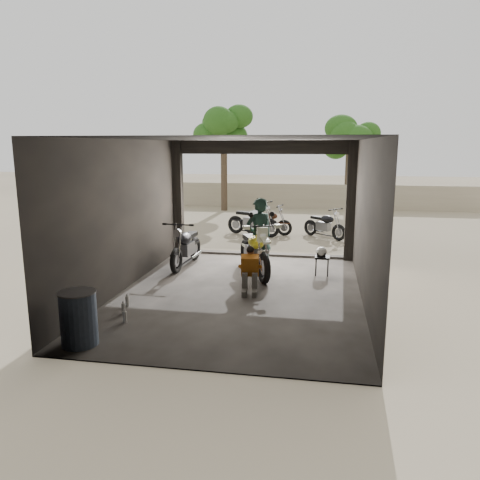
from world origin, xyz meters
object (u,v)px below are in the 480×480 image
(helmet, at_px, (321,252))
(oil_drum, at_px, (79,319))
(stool, at_px, (322,259))
(sign_post, at_px, (363,189))
(rider, at_px, (259,236))
(outside_bike_a, at_px, (253,218))
(outside_bike_c, at_px, (324,223))
(left_bike, at_px, (186,244))
(outside_bike_b, at_px, (267,220))
(mechanic, at_px, (250,272))
(main_bike, at_px, (254,248))

(helmet, xyz_separation_m, oil_drum, (-3.66, -4.70, -0.16))
(stool, bearing_deg, sign_post, 67.97)
(rider, xyz_separation_m, helmet, (1.49, 0.08, -0.34))
(stool, relative_size, helmet, 1.75)
(stool, distance_m, oil_drum, 5.99)
(outside_bike_a, height_order, sign_post, sign_post)
(outside_bike_c, relative_size, rider, 0.83)
(rider, bearing_deg, oil_drum, 30.08)
(left_bike, relative_size, outside_bike_b, 1.15)
(outside_bike_c, bearing_deg, oil_drum, -161.59)
(oil_drum, bearing_deg, sign_post, 57.24)
(stool, xyz_separation_m, oil_drum, (-3.69, -4.73, 0.04))
(mechanic, bearing_deg, stool, 42.70)
(mechanic, distance_m, stool, 2.26)
(stool, bearing_deg, outside_bike_c, 89.46)
(outside_bike_b, distance_m, stool, 5.35)
(stool, bearing_deg, mechanic, -130.93)
(outside_bike_c, xyz_separation_m, sign_post, (1.05, -1.99, 1.32))
(mechanic, xyz_separation_m, helmet, (1.46, 1.68, 0.11))
(main_bike, bearing_deg, left_bike, 140.59)
(outside_bike_b, relative_size, stool, 3.31)
(main_bike, distance_m, mechanic, 1.48)
(left_bike, bearing_deg, helmet, -1.45)
(stool, height_order, helmet, helmet)
(sign_post, bearing_deg, rider, -129.85)
(main_bike, xyz_separation_m, stool, (1.60, 0.24, -0.27))
(rider, relative_size, stool, 3.96)
(outside_bike_a, distance_m, outside_bike_c, 2.43)
(stool, bearing_deg, outside_bike_a, 116.76)
(main_bike, relative_size, helmet, 7.47)
(main_bike, distance_m, stool, 1.64)
(left_bike, relative_size, stool, 3.80)
(main_bike, height_order, outside_bike_a, main_bike)
(rider, bearing_deg, sign_post, -167.69)
(main_bike, xyz_separation_m, outside_bike_b, (-0.32, 5.23, -0.14))
(mechanic, height_order, stool, mechanic)
(mechanic, bearing_deg, outside_bike_a, 91.63)
(helmet, xyz_separation_m, sign_post, (1.12, 2.73, 1.25))
(helmet, distance_m, oil_drum, 5.96)
(stool, bearing_deg, outside_bike_b, 111.05)
(outside_bike_c, xyz_separation_m, helmet, (-0.07, -4.72, 0.07))
(main_bike, height_order, outside_bike_c, main_bike)
(outside_bike_b, bearing_deg, oil_drum, -178.89)
(mechanic, distance_m, sign_post, 5.28)
(helmet, bearing_deg, outside_bike_c, 98.82)
(rider, distance_m, stool, 1.61)
(outside_bike_c, relative_size, sign_post, 0.57)
(outside_bike_a, relative_size, outside_bike_b, 1.14)
(mechanic, height_order, sign_post, sign_post)
(main_bike, relative_size, mechanic, 2.08)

